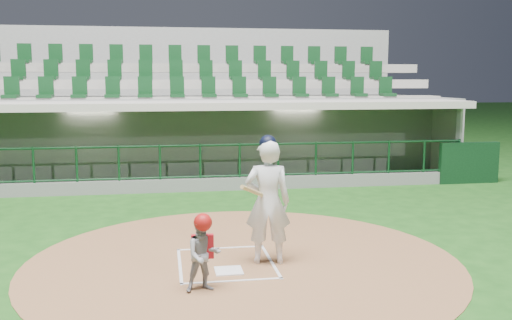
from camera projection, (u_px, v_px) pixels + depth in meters
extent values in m
plane|color=#174513|center=(224.00, 258.00, 9.65)|extent=(120.00, 120.00, 0.00)
cylinder|color=brown|center=(243.00, 261.00, 9.50)|extent=(7.20, 7.20, 0.01)
cube|color=white|center=(229.00, 271.00, 8.96)|extent=(0.43, 0.43, 0.02)
cube|color=silver|center=(180.00, 265.00, 9.23)|extent=(0.05, 1.80, 0.01)
cube|color=silver|center=(271.00, 261.00, 9.47)|extent=(0.05, 1.80, 0.01)
cube|color=white|center=(221.00, 248.00, 10.18)|extent=(1.55, 0.05, 0.01)
cube|color=white|center=(232.00, 281.00, 8.52)|extent=(1.55, 0.05, 0.01)
cube|color=gray|center=(198.00, 199.00, 17.06)|extent=(15.00, 3.00, 0.10)
cube|color=gray|center=(194.00, 147.00, 18.42)|extent=(15.00, 0.20, 2.70)
cube|color=#A29E90|center=(194.00, 139.00, 18.27)|extent=(13.50, 0.04, 0.90)
cube|color=gray|center=(434.00, 148.00, 18.06)|extent=(0.20, 3.00, 2.70)
cube|color=#AFA79E|center=(197.00, 104.00, 16.41)|extent=(15.40, 3.50, 0.20)
cube|color=slate|center=(201.00, 186.00, 15.44)|extent=(15.00, 0.15, 0.40)
cube|color=black|center=(200.00, 128.00, 15.22)|extent=(15.00, 0.01, 0.95)
cube|color=olive|center=(195.00, 184.00, 18.04)|extent=(12.75, 0.40, 0.45)
cube|color=white|center=(90.00, 109.00, 16.19)|extent=(1.30, 0.35, 0.04)
cube|color=white|center=(296.00, 107.00, 17.15)|extent=(1.30, 0.35, 0.04)
cube|color=black|center=(469.00, 163.00, 16.58)|extent=(1.80, 0.18, 1.20)
imported|color=maroon|center=(57.00, 166.00, 17.11)|extent=(1.37, 1.08, 1.86)
imported|color=#A91812|center=(169.00, 166.00, 17.67)|extent=(1.04, 0.55, 1.70)
imported|color=#A7121D|center=(256.00, 166.00, 17.80)|extent=(0.86, 0.60, 1.67)
imported|color=#AE1712|center=(374.00, 160.00, 18.56)|extent=(1.73, 0.77, 1.80)
cube|color=gray|center=(191.00, 133.00, 19.99)|extent=(17.00, 6.50, 2.50)
cube|color=gray|center=(193.00, 101.00, 18.37)|extent=(16.60, 0.95, 0.30)
cube|color=#A19A92|center=(191.00, 84.00, 19.22)|extent=(16.60, 0.95, 0.30)
cube|color=gray|center=(190.00, 68.00, 20.07)|extent=(16.60, 0.95, 0.30)
cube|color=gray|center=(187.00, 91.00, 23.07)|extent=(17.00, 0.25, 5.05)
imported|color=white|center=(268.00, 202.00, 9.27)|extent=(0.81, 0.59, 2.03)
sphere|color=black|center=(268.00, 144.00, 9.14)|extent=(0.28, 0.28, 0.28)
cylinder|color=tan|center=(255.00, 192.00, 8.95)|extent=(0.58, 0.79, 0.39)
imported|color=gray|center=(203.00, 255.00, 8.07)|extent=(0.57, 0.48, 1.05)
sphere|color=#A11311|center=(203.00, 222.00, 8.01)|extent=(0.26, 0.26, 0.26)
cube|color=#AE121C|center=(202.00, 246.00, 8.21)|extent=(0.32, 0.10, 0.35)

